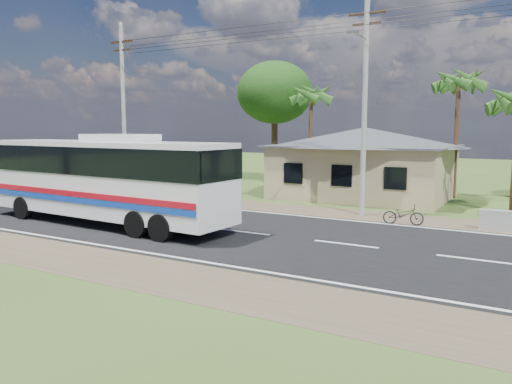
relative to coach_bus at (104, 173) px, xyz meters
The scene contains 9 objects.
ground 6.94m from the coach_bus, 14.08° to the left, with size 120.00×120.00×0.00m, color #2F4819.
road 6.94m from the coach_bus, 14.08° to the left, with size 120.00×16.00×0.03m.
house 16.33m from the coach_bus, 63.28° to the left, with size 12.40×10.00×5.00m.
utility_poles 12.58m from the coach_bus, 41.86° to the left, with size 32.80×2.22×11.00m.
palm_mid 21.63m from the coach_bus, 54.16° to the left, with size 2.80×2.80×8.20m.
palm_far 18.27m from the coach_bus, 82.41° to the left, with size 2.80×2.80×7.70m.
tree_behind_house 20.23m from the coach_bus, 94.83° to the left, with size 6.00×6.00×9.61m.
coach_bus is the anchor object (origin of this frame).
motorcycle 13.62m from the coach_bus, 29.44° to the left, with size 0.62×1.78×0.94m, color black.
Camera 1 is at (10.67, -17.56, 4.33)m, focal length 35.00 mm.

